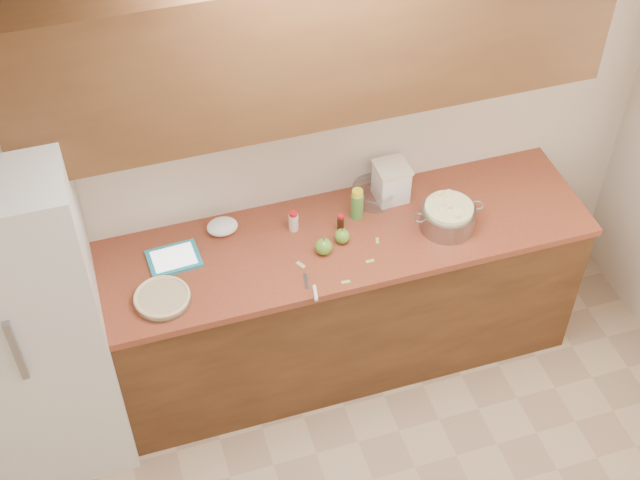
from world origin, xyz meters
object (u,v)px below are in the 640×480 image
object	(u,v)px
flour_canister	(391,181)
tablet	(174,259)
pie	(162,298)
colander	(448,217)

from	to	relation	value
flour_canister	tablet	world-z (taller)	flour_canister
pie	tablet	world-z (taller)	pie
pie	flour_canister	size ratio (longest dim) A/B	1.29
colander	flour_canister	bearing A→B (deg)	123.64
colander	flour_canister	size ratio (longest dim) A/B	1.78
pie	tablet	xyz separation A→B (m)	(0.10, 0.24, -0.01)
pie	colander	distance (m)	1.42
tablet	colander	bearing A→B (deg)	-10.87
colander	flour_canister	xyz separation A→B (m)	(-0.19, 0.28, 0.04)
pie	tablet	distance (m)	0.26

